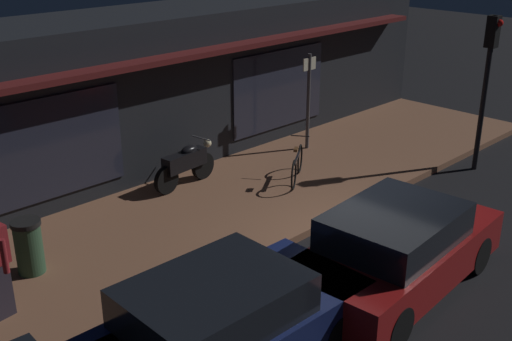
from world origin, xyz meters
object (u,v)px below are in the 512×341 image
(motorcycle, at_px, (186,164))
(sign_post, at_px, (308,96))
(parked_car_across, at_px, (396,250))
(traffic_light_pole, at_px, (488,66))
(bicycle_parked, at_px, (297,165))
(parked_car_far, at_px, (221,327))
(trash_bin, at_px, (29,246))

(motorcycle, relative_size, sign_post, 0.71)
(parked_car_across, bearing_deg, traffic_light_pole, 15.44)
(bicycle_parked, height_order, parked_car_across, parked_car_across)
(parked_car_far, distance_m, parked_car_across, 3.36)
(traffic_light_pole, bearing_deg, bicycle_parked, 149.21)
(parked_car_far, xyz_separation_m, parked_car_across, (3.33, -0.42, 0.00))
(parked_car_far, bearing_deg, trash_bin, 99.82)
(traffic_light_pole, distance_m, parked_car_far, 9.40)
(traffic_light_pole, bearing_deg, parked_car_far, -172.60)
(motorcycle, xyz_separation_m, traffic_light_pole, (5.72, -3.79, 1.83))
(motorcycle, height_order, sign_post, sign_post)
(bicycle_parked, bearing_deg, traffic_light_pole, -30.79)
(bicycle_parked, relative_size, parked_car_far, 0.34)
(motorcycle, xyz_separation_m, trash_bin, (-4.12, -1.06, -0.03))
(bicycle_parked, distance_m, sign_post, 2.40)
(bicycle_parked, height_order, parked_car_far, parked_car_far)
(traffic_light_pole, height_order, parked_car_across, traffic_light_pole)
(bicycle_parked, bearing_deg, motorcycle, 141.44)
(motorcycle, distance_m, parked_car_across, 5.40)
(bicycle_parked, bearing_deg, trash_bin, 175.70)
(traffic_light_pole, xyz_separation_m, parked_car_far, (-9.16, -1.19, -1.77))
(trash_bin, bearing_deg, parked_car_far, -80.18)
(bicycle_parked, distance_m, parked_car_across, 4.38)
(sign_post, relative_size, parked_car_across, 0.57)
(trash_bin, bearing_deg, parked_car_across, -47.28)
(motorcycle, relative_size, parked_car_across, 0.40)
(sign_post, xyz_separation_m, traffic_light_pole, (2.03, -3.53, 0.97))
(traffic_light_pole, bearing_deg, trash_bin, 164.49)
(motorcycle, height_order, traffic_light_pole, traffic_light_pole)
(trash_bin, distance_m, parked_car_far, 3.98)
(trash_bin, height_order, parked_car_across, parked_car_across)
(bicycle_parked, xyz_separation_m, parked_car_across, (-2.01, -3.89, 0.20))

